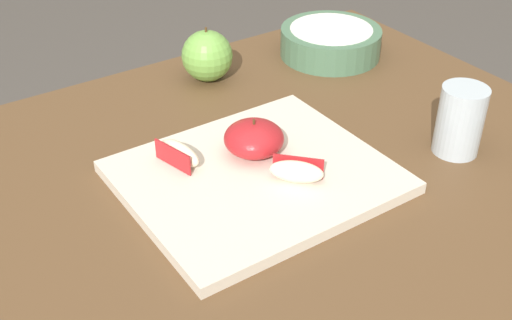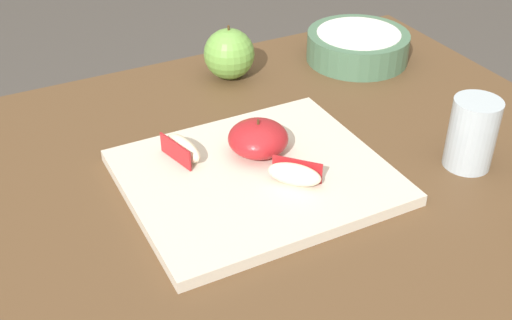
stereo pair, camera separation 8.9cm
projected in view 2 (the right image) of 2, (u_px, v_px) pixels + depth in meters
name	position (u px, v px, depth m)	size (l,w,h in m)	color
dining_table	(243.00, 244.00, 0.97)	(1.13, 0.83, 0.73)	brown
cutting_board	(256.00, 177.00, 0.90)	(0.35, 0.30, 0.02)	beige
apple_half_skin_up	(258.00, 138.00, 0.93)	(0.09, 0.09, 0.05)	#B21E23
apple_wedge_right	(182.00, 148.00, 0.92)	(0.04, 0.08, 0.03)	beige
apple_wedge_near_knife	(295.00, 174.00, 0.87)	(0.07, 0.07, 0.03)	beige
whole_apple_granny_green	(229.00, 54.00, 1.15)	(0.09, 0.09, 0.10)	#70AD47
ceramic_fruit_bowl	(358.00, 45.00, 1.22)	(0.19, 0.19, 0.05)	#4C7556
drinking_glass_water	(472.00, 134.00, 0.91)	(0.07, 0.07, 0.10)	silver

